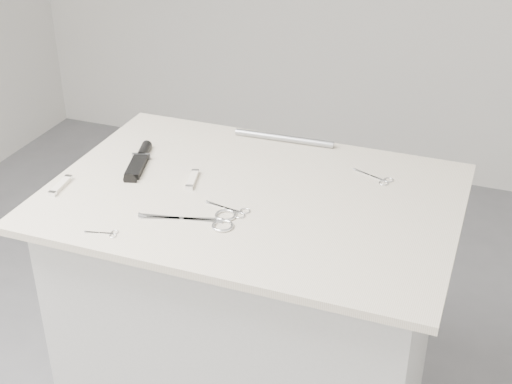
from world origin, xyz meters
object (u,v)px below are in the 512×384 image
(tiny_scissors, at_px, (106,233))
(sheathed_knife, at_px, (140,160))
(metal_rail, at_px, (284,138))
(embroidery_scissors_b, at_px, (379,179))
(embroidery_scissors_a, at_px, (234,211))
(pocket_knife_b, at_px, (61,185))
(pocket_knife_a, at_px, (192,179))
(large_shears, at_px, (209,220))
(plinth, at_px, (252,340))

(tiny_scissors, xyz_separation_m, sheathed_knife, (-0.10, 0.34, 0.01))
(tiny_scissors, distance_m, metal_rail, 0.63)
(embroidery_scissors_b, distance_m, metal_rail, 0.32)
(embroidery_scissors_a, height_order, pocket_knife_b, pocket_knife_b)
(embroidery_scissors_a, distance_m, metal_rail, 0.40)
(pocket_knife_a, bearing_deg, tiny_scissors, 150.82)
(large_shears, relative_size, embroidery_scissors_a, 1.96)
(plinth, height_order, embroidery_scissors_a, embroidery_scissors_a)
(pocket_knife_a, bearing_deg, large_shears, -158.29)
(large_shears, relative_size, pocket_knife_a, 2.30)
(embroidery_scissors_a, xyz_separation_m, tiny_scissors, (-0.23, -0.19, -0.00))
(embroidery_scissors_a, bearing_deg, large_shears, -111.83)
(tiny_scissors, relative_size, metal_rail, 0.27)
(embroidery_scissors_b, xyz_separation_m, sheathed_knife, (-0.61, -0.13, 0.01))
(sheathed_knife, height_order, pocket_knife_b, sheathed_knife)
(embroidery_scissors_a, xyz_separation_m, pocket_knife_a, (-0.15, 0.10, 0.00))
(embroidery_scissors_a, bearing_deg, plinth, 95.19)
(large_shears, relative_size, embroidery_scissors_b, 2.03)
(plinth, xyz_separation_m, pocket_knife_b, (-0.46, -0.14, 0.48))
(tiny_scissors, relative_size, pocket_knife_a, 0.78)
(plinth, height_order, pocket_knife_b, pocket_knife_b)
(pocket_knife_b, height_order, metal_rail, metal_rail)
(tiny_scissors, xyz_separation_m, pocket_knife_b, (-0.22, 0.15, 0.00))
(large_shears, xyz_separation_m, pocket_knife_b, (-0.41, 0.02, 0.00))
(sheathed_knife, relative_size, pocket_knife_a, 1.97)
(pocket_knife_b, bearing_deg, pocket_knife_a, -70.55)
(embroidery_scissors_a, height_order, pocket_knife_a, pocket_knife_a)
(plinth, bearing_deg, tiny_scissors, -130.07)
(embroidery_scissors_b, height_order, pocket_knife_a, pocket_knife_a)
(plinth, bearing_deg, sheathed_knife, 170.80)
(pocket_knife_a, bearing_deg, pocket_knife_b, 101.72)
(pocket_knife_a, bearing_deg, embroidery_scissors_a, -136.99)
(embroidery_scissors_a, height_order, metal_rail, metal_rail)
(embroidery_scissors_b, bearing_deg, plinth, -124.82)
(plinth, relative_size, sheathed_knife, 4.70)
(pocket_knife_b, bearing_deg, tiny_scissors, -130.72)
(tiny_scissors, relative_size, pocket_knife_b, 0.77)
(sheathed_knife, height_order, pocket_knife_a, sheathed_knife)
(embroidery_scissors_b, relative_size, metal_rail, 0.39)
(sheathed_knife, bearing_deg, embroidery_scissors_b, -94.50)
(plinth, distance_m, pocket_knife_a, 0.50)
(embroidery_scissors_b, height_order, sheathed_knife, sheathed_knife)
(plinth, distance_m, metal_rail, 0.57)
(metal_rail, bearing_deg, plinth, -86.06)
(embroidery_scissors_a, xyz_separation_m, metal_rail, (-0.01, 0.40, 0.01))
(pocket_knife_a, bearing_deg, metal_rail, -39.17)
(plinth, xyz_separation_m, metal_rail, (-0.02, 0.31, 0.48))
(plinth, height_order, embroidery_scissors_b, embroidery_scissors_b)
(metal_rail, bearing_deg, embroidery_scissors_b, -23.41)
(metal_rail, bearing_deg, tiny_scissors, -110.18)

